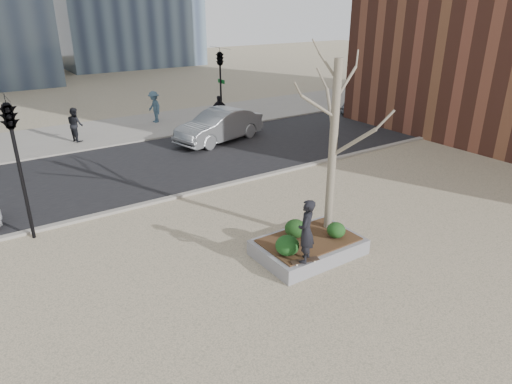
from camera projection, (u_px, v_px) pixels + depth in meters
ground at (281, 264)px, 12.89m from camera, size 120.00×120.00×0.00m
street at (148, 166)px, 20.55m from camera, size 60.00×8.00×0.02m
far_sidewalk at (102, 132)px, 25.90m from camera, size 60.00×6.00×0.02m
planter at (308, 247)px, 13.32m from camera, size 3.00×2.00×0.45m
planter_mulch at (309, 240)px, 13.23m from camera, size 2.70×1.70×0.04m
sycamore_tree at (335, 121)px, 12.70m from camera, size 2.80×2.80×6.60m
shrub_left at (287, 245)px, 12.32m from camera, size 0.65×0.65×0.56m
shrub_middle at (295, 229)px, 13.26m from camera, size 0.63×0.63×0.54m
shrub_right at (336, 230)px, 13.25m from camera, size 0.54×0.54×0.46m
skateboard at (305, 261)px, 12.10m from camera, size 0.81×0.39×0.08m
skateboarder at (306, 231)px, 11.75m from camera, size 0.75×0.72×1.73m
car_silver at (219, 126)px, 23.94m from camera, size 5.32×2.97×1.66m
car_third at (377, 102)px, 30.18m from camera, size 5.32×2.88×1.46m
pedestrian_a at (75, 124)px, 23.92m from camera, size 0.86×1.00×1.78m
pedestrian_b at (154, 107)px, 27.69m from camera, size 0.79×1.27×1.89m
pedestrian_c at (219, 110)px, 27.34m from camera, size 1.07×0.67×1.70m
traffic_light_near at (20, 170)px, 13.48m from camera, size 0.60×2.48×4.50m
traffic_light_far at (221, 88)px, 26.56m from camera, size 0.60×2.48×4.50m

